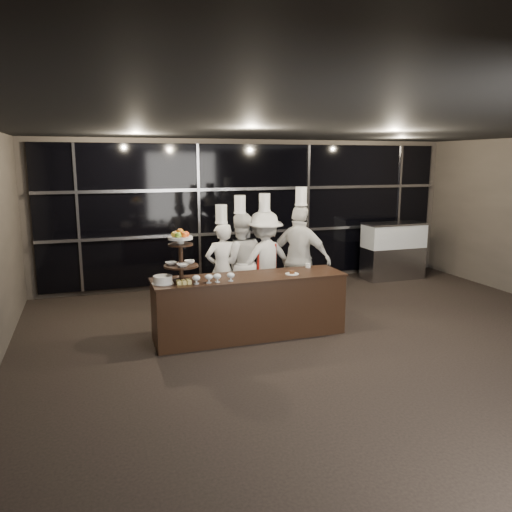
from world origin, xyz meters
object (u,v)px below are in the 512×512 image
object	(u,v)px
buffet_counter	(250,306)
chef_d	(300,259)
chef_c	(264,261)
display_case	(393,248)
layer_cake	(163,280)
chef_a	(222,268)
chef_b	(240,262)
display_stand	(181,252)

from	to	relation	value
buffet_counter	chef_d	bearing A→B (deg)	36.05
chef_c	display_case	bearing A→B (deg)	21.02
layer_cake	chef_a	world-z (taller)	chef_a
chef_b	layer_cake	bearing A→B (deg)	-139.22
layer_cake	chef_d	bearing A→B (deg)	20.35
layer_cake	chef_d	distance (m)	2.61
buffet_counter	layer_cake	size ratio (longest dim) A/B	9.47
buffet_counter	display_case	bearing A→B (deg)	31.18
display_case	chef_a	bearing A→B (deg)	-162.25
buffet_counter	chef_c	bearing A→B (deg)	61.01
display_stand	layer_cake	world-z (taller)	display_stand
chef_a	buffet_counter	bearing A→B (deg)	-84.20
chef_a	chef_c	world-z (taller)	chef_c
layer_cake	chef_d	size ratio (longest dim) A/B	0.14
layer_cake	chef_a	size ratio (longest dim) A/B	0.16
chef_b	chef_d	xyz separation A→B (m)	(0.94, -0.39, 0.07)
buffet_counter	display_case	distance (m)	4.83
layer_cake	chef_b	size ratio (longest dim) A/B	0.15
chef_d	display_stand	bearing A→B (deg)	-158.51
layer_cake	display_case	xyz separation A→B (m)	(5.40, 2.55, -0.29)
display_case	chef_b	distance (m)	4.09
buffet_counter	display_stand	bearing A→B (deg)	-179.99
chef_b	chef_d	world-z (taller)	chef_d
display_stand	chef_c	distance (m)	2.06
display_stand	chef_a	bearing A→B (deg)	52.20
display_case	chef_c	size ratio (longest dim) A/B	0.66
display_case	chef_b	xyz separation A→B (m)	(-3.89, -1.25, 0.18)
chef_d	display_case	bearing A→B (deg)	29.08
buffet_counter	chef_b	bearing A→B (deg)	79.27
display_stand	buffet_counter	bearing A→B (deg)	0.01
display_stand	display_case	bearing A→B (deg)	25.97
chef_a	layer_cake	bearing A→B (deg)	-134.08
display_stand	chef_c	size ratio (longest dim) A/B	0.37
chef_a	chef_c	xyz separation A→B (m)	(0.76, 0.02, 0.06)
buffet_counter	chef_b	distance (m)	1.33
layer_cake	chef_b	world-z (taller)	chef_b
chef_a	chef_d	bearing A→B (deg)	-12.34
buffet_counter	display_case	size ratio (longest dim) A/B	2.11
chef_c	chef_a	bearing A→B (deg)	-178.61
buffet_counter	chef_c	size ratio (longest dim) A/B	1.39
chef_b	display_case	bearing A→B (deg)	17.81
display_stand	chef_d	world-z (taller)	chef_d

